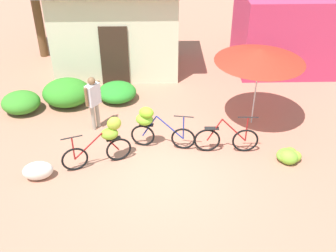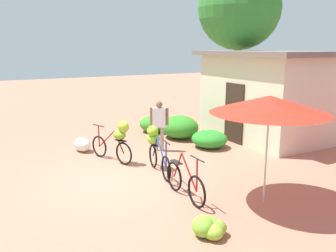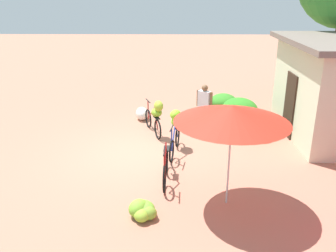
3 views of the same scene
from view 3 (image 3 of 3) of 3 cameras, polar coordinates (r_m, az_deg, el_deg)
The scene contains 12 objects.
ground_plane at distance 10.44m, azimuth -3.94°, elevation -4.31°, with size 60.00×60.00×0.00m, color #AE7059.
building_low at distance 12.36m, azimuth 24.75°, elevation 5.38°, with size 4.62×3.12×3.04m.
hedge_bush_front_left at distance 14.34m, azimuth 8.73°, elevation 3.81°, with size 1.13×1.04×0.61m, color #3A8928.
hedge_bush_front_right at distance 13.17m, azimuth 11.21°, elevation 2.56°, with size 1.45×1.27×0.80m, color #348A25.
hedge_bush_mid at distance 11.86m, azimuth 13.42°, elevation -0.28°, with size 1.19×1.13×0.55m, color #2B8C2A.
market_umbrella at distance 7.37m, azimuth 10.04°, elevation 1.89°, with size 2.37×2.37×2.24m.
bicycle_leftmost at distance 11.44m, azimuth -1.97°, elevation 1.75°, with size 1.63×0.71×1.23m.
bicycle_near_pile at distance 10.39m, azimuth 1.25°, elevation -0.18°, with size 1.66×0.48×1.18m.
bicycle_center_loaded at distance 8.81m, azimuth -0.38°, elevation -6.57°, with size 1.63×0.15×1.04m.
banana_pile_on_ground at distance 7.64m, azimuth -4.03°, elevation -13.09°, with size 0.74×0.71×0.36m.
produce_sack at distance 13.10m, azimuth -4.11°, elevation 1.98°, with size 0.70×0.44×0.44m, color silver.
person_vendor at distance 11.84m, azimuth 5.73°, elevation 3.60°, with size 0.39×0.49×1.56m.
Camera 3 is at (9.44, 0.85, 4.38)m, focal length 38.74 mm.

